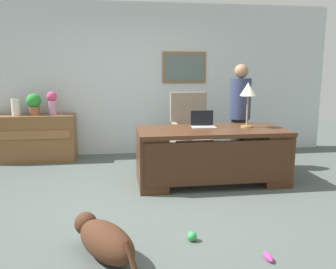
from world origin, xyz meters
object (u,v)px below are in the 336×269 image
at_px(credenza, 33,138).
at_px(person_standing, 240,115).
at_px(armchair, 190,133).
at_px(desk_lamp, 248,92).
at_px(dog_toy_ball, 192,236).
at_px(vase_with_flowers, 52,101).
at_px(dog_toy_bone, 268,257).
at_px(dog_lying, 104,239).
at_px(potted_plant, 34,103).
at_px(laptop, 203,123).
at_px(vase_empty, 16,107).
at_px(desk, 212,153).

height_order(credenza, person_standing, person_standing).
distance_m(armchair, desk_lamp, 1.34).
bearing_deg(dog_toy_ball, vase_with_flowers, 118.20).
relative_size(credenza, dog_toy_bone, 9.61).
distance_m(dog_lying, potted_plant, 3.70).
bearing_deg(person_standing, dog_lying, -129.17).
bearing_deg(laptop, credenza, 151.58).
relative_size(potted_plant, dog_toy_bone, 2.47).
height_order(vase_empty, dog_toy_ball, vase_empty).
bearing_deg(desk_lamp, dog_toy_bone, -105.53).
relative_size(dog_lying, dog_toy_ball, 8.59).
relative_size(person_standing, dog_toy_ball, 18.40).
relative_size(vase_with_flowers, dog_toy_ball, 4.45).
height_order(dog_toy_ball, dog_toy_bone, dog_toy_ball).
bearing_deg(dog_lying, dog_toy_ball, 12.04).
relative_size(dog_lying, vase_empty, 2.75).
relative_size(armchair, dog_lying, 1.55).
relative_size(desk, laptop, 6.24).
distance_m(person_standing, dog_toy_bone, 2.92).
xyz_separation_m(desk_lamp, dog_toy_bone, (-0.58, -2.10, -1.20)).
height_order(vase_with_flowers, dog_toy_bone, vase_with_flowers).
bearing_deg(laptop, dog_toy_ball, -106.46).
xyz_separation_m(armchair, vase_with_flowers, (-2.25, 0.56, 0.50)).
xyz_separation_m(vase_empty, dog_toy_ball, (2.31, -3.22, -0.88)).
height_order(person_standing, vase_empty, person_standing).
relative_size(dog_lying, potted_plant, 2.09).
xyz_separation_m(vase_empty, dog_toy_bone, (2.85, -3.62, -0.90)).
distance_m(dog_lying, dog_toy_ball, 0.80).
xyz_separation_m(desk, vase_with_flowers, (-2.34, 1.61, 0.60)).
xyz_separation_m(armchair, dog_lying, (-1.30, -2.83, -0.36)).
bearing_deg(vase_empty, dog_lying, -65.58).
xyz_separation_m(potted_plant, dog_toy_ball, (2.02, -3.22, -0.94)).
bearing_deg(dog_toy_ball, person_standing, 61.68).
xyz_separation_m(desk, potted_plant, (-2.63, 1.61, 0.57)).
relative_size(laptop, dog_toy_ball, 3.64).
bearing_deg(desk, dog_toy_ball, -110.85).
height_order(laptop, dog_toy_ball, laptop).
distance_m(person_standing, laptop, 0.88).
height_order(armchair, vase_empty, armchair).
relative_size(desk, person_standing, 1.24).
relative_size(credenza, vase_with_flowers, 3.58).
distance_m(desk, potted_plant, 3.14).
bearing_deg(dog_toy_ball, desk_lamp, 56.37).
height_order(dog_lying, vase_with_flowers, vase_with_flowers).
relative_size(desk, dog_toy_ball, 22.73).
bearing_deg(dog_toy_bone, desk, 88.08).
height_order(desk, laptop, laptop).
bearing_deg(dog_lying, potted_plant, 110.24).
distance_m(credenza, potted_plant, 0.59).
relative_size(credenza, desk_lamp, 2.28).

